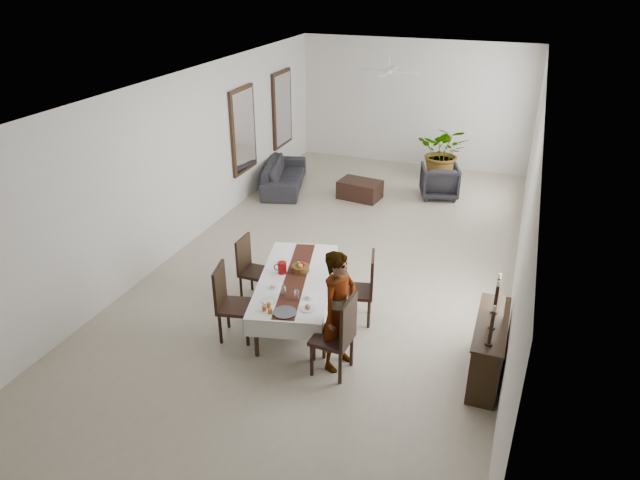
# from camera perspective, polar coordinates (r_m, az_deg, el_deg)

# --- Properties ---
(floor) EXTENTS (6.00, 12.00, 0.00)m
(floor) POSITION_cam_1_polar(r_m,az_deg,el_deg) (10.33, 1.93, -2.33)
(floor) COLOR #B0A48C
(floor) RESTS_ON ground
(ceiling) EXTENTS (6.00, 12.00, 0.02)m
(ceiling) POSITION_cam_1_polar(r_m,az_deg,el_deg) (9.23, 2.24, 15.38)
(ceiling) COLOR white
(ceiling) RESTS_ON wall_back
(wall_back) EXTENTS (6.00, 0.02, 3.20)m
(wall_back) POSITION_cam_1_polar(r_m,az_deg,el_deg) (15.26, 9.38, 13.30)
(wall_back) COLOR silver
(wall_back) RESTS_ON floor
(wall_front) EXTENTS (6.00, 0.02, 3.20)m
(wall_front) POSITION_cam_1_polar(r_m,az_deg,el_deg) (5.09, -20.75, -16.92)
(wall_front) COLOR silver
(wall_front) RESTS_ON floor
(wall_left) EXTENTS (0.02, 12.00, 3.20)m
(wall_left) POSITION_cam_1_polar(r_m,az_deg,el_deg) (10.92, -13.19, 7.76)
(wall_left) COLOR silver
(wall_left) RESTS_ON floor
(wall_right) EXTENTS (0.02, 12.00, 3.20)m
(wall_right) POSITION_cam_1_polar(r_m,az_deg,el_deg) (9.25, 20.03, 3.44)
(wall_right) COLOR silver
(wall_right) RESTS_ON floor
(dining_table_top) EXTENTS (1.38, 2.30, 0.04)m
(dining_table_top) POSITION_cam_1_polar(r_m,az_deg,el_deg) (8.52, -2.46, -4.01)
(dining_table_top) COLOR black
(dining_table_top) RESTS_ON table_leg_fl
(table_leg_fl) EXTENTS (0.08, 0.08, 0.63)m
(table_leg_fl) POSITION_cam_1_polar(r_m,az_deg,el_deg) (7.93, -6.40, -9.62)
(table_leg_fl) COLOR black
(table_leg_fl) RESTS_ON floor
(table_leg_fr) EXTENTS (0.08, 0.08, 0.63)m
(table_leg_fr) POSITION_cam_1_polar(r_m,az_deg,el_deg) (7.81, -0.67, -10.06)
(table_leg_fr) COLOR black
(table_leg_fr) RESTS_ON floor
(table_leg_bl) EXTENTS (0.08, 0.08, 0.63)m
(table_leg_bl) POSITION_cam_1_polar(r_m,az_deg,el_deg) (9.62, -3.81, -2.55)
(table_leg_bl) COLOR black
(table_leg_bl) RESTS_ON floor
(table_leg_br) EXTENTS (0.08, 0.08, 0.63)m
(table_leg_br) POSITION_cam_1_polar(r_m,az_deg,el_deg) (9.52, 0.86, -2.81)
(table_leg_br) COLOR black
(table_leg_br) RESTS_ON floor
(tablecloth_top) EXTENTS (1.57, 2.49, 0.01)m
(tablecloth_top) POSITION_cam_1_polar(r_m,az_deg,el_deg) (8.51, -2.46, -3.85)
(tablecloth_top) COLOR white
(tablecloth_top) RESTS_ON dining_table_top
(tablecloth_drape_left) EXTENTS (0.55, 2.25, 0.27)m
(tablecloth_drape_left) POSITION_cam_1_polar(r_m,az_deg,el_deg) (8.66, -5.88, -4.38)
(tablecloth_drape_left) COLOR silver
(tablecloth_drape_left) RESTS_ON dining_table_top
(tablecloth_drape_right) EXTENTS (0.55, 2.25, 0.27)m
(tablecloth_drape_right) POSITION_cam_1_polar(r_m,az_deg,el_deg) (8.52, 1.05, -4.81)
(tablecloth_drape_right) COLOR white
(tablecloth_drape_right) RESTS_ON dining_table_top
(tablecloth_drape_near) EXTENTS (1.03, 0.26, 0.27)m
(tablecloth_drape_near) POSITION_cam_1_polar(r_m,az_deg,el_deg) (7.63, -3.78, -9.01)
(tablecloth_drape_near) COLOR silver
(tablecloth_drape_near) RESTS_ON dining_table_top
(tablecloth_drape_far) EXTENTS (1.03, 0.26, 0.27)m
(tablecloth_drape_far) POSITION_cam_1_polar(r_m,az_deg,el_deg) (9.57, -1.40, -1.09)
(tablecloth_drape_far) COLOR white
(tablecloth_drape_far) RESTS_ON dining_table_top
(table_runner) EXTENTS (0.83, 2.25, 0.00)m
(table_runner) POSITION_cam_1_polar(r_m,az_deg,el_deg) (8.51, -2.46, -3.81)
(table_runner) COLOR #502216
(table_runner) RESTS_ON tablecloth_top
(red_pitcher) EXTENTS (0.16, 0.16, 0.18)m
(red_pitcher) POSITION_cam_1_polar(r_m,az_deg,el_deg) (8.61, -3.81, -2.77)
(red_pitcher) COLOR maroon
(red_pitcher) RESTS_ON tablecloth_top
(pitcher_handle) EXTENTS (0.11, 0.04, 0.11)m
(pitcher_handle) POSITION_cam_1_polar(r_m,az_deg,el_deg) (8.62, -4.31, -2.74)
(pitcher_handle) COLOR maroon
(pitcher_handle) RESTS_ON red_pitcher
(wine_glass_near) EXTENTS (0.06, 0.06, 0.15)m
(wine_glass_near) POSITION_cam_1_polar(r_m,az_deg,el_deg) (7.96, -2.35, -5.48)
(wine_glass_near) COLOR white
(wine_glass_near) RESTS_ON tablecloth_top
(wine_glass_mid) EXTENTS (0.06, 0.06, 0.15)m
(wine_glass_mid) POSITION_cam_1_polar(r_m,az_deg,el_deg) (8.06, -3.64, -5.06)
(wine_glass_mid) COLOR silver
(wine_glass_mid) RESTS_ON tablecloth_top
(teacup_right) EXTENTS (0.08, 0.08, 0.05)m
(teacup_right) POSITION_cam_1_polar(r_m,az_deg,el_deg) (8.00, -1.15, -5.68)
(teacup_right) COLOR white
(teacup_right) RESTS_ON saucer_right
(saucer_right) EXTENTS (0.13, 0.13, 0.01)m
(saucer_right) POSITION_cam_1_polar(r_m,az_deg,el_deg) (8.01, -1.15, -5.81)
(saucer_right) COLOR silver
(saucer_right) RESTS_ON tablecloth_top
(teacup_left) EXTENTS (0.08, 0.08, 0.05)m
(teacup_left) POSITION_cam_1_polar(r_m,az_deg,el_deg) (8.27, -4.64, -4.63)
(teacup_left) COLOR silver
(teacup_left) RESTS_ON saucer_left
(saucer_left) EXTENTS (0.13, 0.13, 0.01)m
(saucer_left) POSITION_cam_1_polar(r_m,az_deg,el_deg) (8.28, -4.64, -4.75)
(saucer_left) COLOR silver
(saucer_left) RESTS_ON tablecloth_top
(plate_near_right) EXTENTS (0.21, 0.21, 0.01)m
(plate_near_right) POSITION_cam_1_polar(r_m,az_deg,el_deg) (7.79, -1.21, -6.86)
(plate_near_right) COLOR silver
(plate_near_right) RESTS_ON tablecloth_top
(bread_near_right) EXTENTS (0.08, 0.08, 0.08)m
(bread_near_right) POSITION_cam_1_polar(r_m,az_deg,el_deg) (7.77, -1.21, -6.71)
(bread_near_right) COLOR tan
(bread_near_right) RESTS_ON plate_near_right
(plate_near_left) EXTENTS (0.21, 0.21, 0.01)m
(plate_near_left) POSITION_cam_1_polar(r_m,az_deg,el_deg) (7.98, -5.12, -6.06)
(plate_near_left) COLOR silver
(plate_near_left) RESTS_ON tablecloth_top
(plate_far_left) EXTENTS (0.21, 0.21, 0.01)m
(plate_far_left) POSITION_cam_1_polar(r_m,az_deg,el_deg) (8.97, -3.79, -2.11)
(plate_far_left) COLOR white
(plate_far_left) RESTS_ON tablecloth_top
(serving_tray) EXTENTS (0.32, 0.32, 0.02)m
(serving_tray) POSITION_cam_1_polar(r_m,az_deg,el_deg) (7.72, -3.54, -7.24)
(serving_tray) COLOR #3A3A3E
(serving_tray) RESTS_ON tablecloth_top
(jam_jar_a) EXTENTS (0.06, 0.06, 0.07)m
(jam_jar_a) POSITION_cam_1_polar(r_m,az_deg,el_deg) (7.71, -5.03, -7.09)
(jam_jar_a) COLOR #955215
(jam_jar_a) RESTS_ON tablecloth_top
(jam_jar_b) EXTENTS (0.06, 0.06, 0.07)m
(jam_jar_b) POSITION_cam_1_polar(r_m,az_deg,el_deg) (7.77, -5.60, -6.83)
(jam_jar_b) COLOR #9C3D16
(jam_jar_b) RESTS_ON tablecloth_top
(jam_jar_c) EXTENTS (0.06, 0.06, 0.07)m
(jam_jar_c) POSITION_cam_1_polar(r_m,az_deg,el_deg) (7.84, -5.15, -6.50)
(jam_jar_c) COLOR #985616
(jam_jar_c) RESTS_ON tablecloth_top
(fruit_basket) EXTENTS (0.27, 0.27, 0.09)m
(fruit_basket) POSITION_cam_1_polar(r_m,az_deg,el_deg) (8.67, -1.95, -2.85)
(fruit_basket) COLOR brown
(fruit_basket) RESTS_ON tablecloth_top
(fruit_red) EXTENTS (0.08, 0.08, 0.08)m
(fruit_red) POSITION_cam_1_polar(r_m,az_deg,el_deg) (8.65, -1.76, -2.41)
(fruit_red) COLOR maroon
(fruit_red) RESTS_ON fruit_basket
(fruit_green) EXTENTS (0.07, 0.07, 0.07)m
(fruit_green) POSITION_cam_1_polar(r_m,az_deg,el_deg) (8.67, -2.17, -2.36)
(fruit_green) COLOR #457523
(fruit_green) RESTS_ON fruit_basket
(fruit_yellow) EXTENTS (0.08, 0.08, 0.08)m
(fruit_yellow) POSITION_cam_1_polar(r_m,az_deg,el_deg) (8.60, -2.00, -2.60)
(fruit_yellow) COLOR gold
(fruit_yellow) RESTS_ON fruit_basket
(chair_right_near_seat) EXTENTS (0.52, 0.52, 0.06)m
(chair_right_near_seat) POSITION_cam_1_polar(r_m,az_deg,el_deg) (7.52, 1.21, -9.82)
(chair_right_near_seat) COLOR black
(chair_right_near_seat) RESTS_ON chair_right_near_leg_fl
(chair_right_near_leg_fl) EXTENTS (0.05, 0.05, 0.49)m
(chair_right_near_leg_fl) POSITION_cam_1_polar(r_m,az_deg,el_deg) (7.48, 2.03, -12.69)
(chair_right_near_leg_fl) COLOR black
(chair_right_near_leg_fl) RESTS_ON floor
(chair_right_near_leg_fr) EXTENTS (0.05, 0.05, 0.49)m
(chair_right_near_leg_fr) POSITION_cam_1_polar(r_m,az_deg,el_deg) (7.77, 3.17, -10.98)
(chair_right_near_leg_fr) COLOR black
(chair_right_near_leg_fr) RESTS_ON floor
(chair_right_near_leg_bl) EXTENTS (0.05, 0.05, 0.49)m
(chair_right_near_leg_bl) POSITION_cam_1_polar(r_m,az_deg,el_deg) (7.60, -0.84, -11.92)
(chair_right_near_leg_bl) COLOR black
(chair_right_near_leg_bl) RESTS_ON floor
(chair_right_near_leg_br) EXTENTS (0.05, 0.05, 0.49)m
(chair_right_near_leg_br) POSITION_cam_1_polar(r_m,az_deg,el_deg) (7.89, 0.41, -10.28)
(chair_right_near_leg_br) COLOR black
(chair_right_near_leg_br) RESTS_ON floor
(chair_right_near_back) EXTENTS (0.08, 0.49, 0.62)m
(chair_right_near_back) POSITION_cam_1_polar(r_m,az_deg,el_deg) (7.26, 2.87, -8.10)
(chair_right_near_back) COLOR black
(chair_right_near_back) RESTS_ON chair_right_near_seat
(chair_right_far_seat) EXTENTS (0.57, 0.57, 0.05)m
(chair_right_far_seat) POSITION_cam_1_polar(r_m,az_deg,el_deg) (8.54, 3.71, -5.17)
(chair_right_far_seat) COLOR black
(chair_right_far_seat) RESTS_ON chair_right_far_leg_fl
(chair_right_far_leg_fl) EXTENTS (0.06, 0.06, 0.47)m
(chair_right_far_leg_fl) POSITION_cam_1_polar(r_m,az_deg,el_deg) (8.52, 4.90, -7.42)
(chair_right_far_leg_fl) COLOR black
(chair_right_far_leg_fl) RESTS_ON floor
(chair_right_far_leg_fr) EXTENTS (0.06, 0.06, 0.47)m
(chair_right_far_leg_fr) POSITION_cam_1_polar(r_m,az_deg,el_deg) (8.84, 5.00, -6.03)
(chair_right_far_leg_fr) COLOR black
(chair_right_far_leg_fr) RESTS_ON floor
(chair_right_far_leg_bl) EXTENTS (0.06, 0.06, 0.47)m
(chair_right_far_leg_bl) POSITION_cam_1_polar(r_m,az_deg,el_deg) (8.53, 2.28, -7.27)
(chair_right_far_leg_bl) COLOR black
(chair_right_far_leg_bl) RESTS_ON floor
(chair_right_far_leg_br) EXTENTS (0.06, 0.06, 0.47)m
(chair_right_far_leg_br) POSITION_cam_1_polar(r_m,az_deg,el_deg) (8.85, 2.48, -5.89)
(chair_right_far_leg_br) COLOR black
(chair_right_far_leg_br) RESTS_ON floor
(chair_right_far_back) EXTENTS (0.15, 0.47, 0.60)m
(chair_right_far_back) POSITION_cam_1_polar(r_m,az_deg,el_deg) (8.37, 5.25, -3.37)
(chair_right_far_back) COLOR black
(chair_right_far_back) RESTS_ON chair_right_far_seat
(chair_left_near_seat) EXTENTS (0.57, 0.57, 0.05)m
(chair_left_near_seat) POSITION_cam_1_polar(r_m,az_deg,el_deg) (8.25, -8.38, -6.62)
(chair_left_near_seat) COLOR black
(chair_left_near_seat) RESTS_ON chair_left_near_leg_fl
(chair_left_near_leg_fl) EXTENTS (0.06, 0.06, 0.47)m
(chair_left_near_leg_fl) POSITION_cam_1_polar(r_m,az_deg,el_deg) (8.60, -9.19, -7.29)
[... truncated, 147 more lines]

